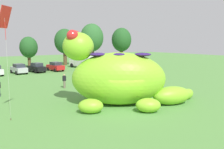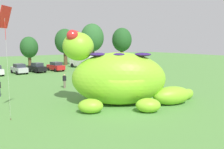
{
  "view_description": "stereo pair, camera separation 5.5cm",
  "coord_description": "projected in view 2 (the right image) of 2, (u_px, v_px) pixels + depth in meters",
  "views": [
    {
      "loc": [
        -11.67,
        -14.48,
        5.53
      ],
      "look_at": [
        0.68,
        2.66,
        2.56
      ],
      "focal_mm": 37.72,
      "sensor_mm": 36.0,
      "label": 1
    },
    {
      "loc": [
        -11.63,
        -14.51,
        5.53
      ],
      "look_at": [
        0.68,
        2.66,
        2.56
      ],
      "focal_mm": 37.72,
      "sensor_mm": 36.0,
      "label": 2
    }
  ],
  "objects": [
    {
      "name": "giant_inflatable_creature",
      "position": [
        119.0,
        78.0,
        20.58
      ],
      "size": [
        12.38,
        8.92,
        6.51
      ],
      "color": "#8CD12D",
      "rests_on": "ground"
    },
    {
      "name": "ground_plane",
      "position": [
        124.0,
        110.0,
        19.15
      ],
      "size": [
        160.0,
        160.0,
        0.0
      ],
      "primitive_type": "plane",
      "color": "#568E42"
    },
    {
      "name": "tree_centre_right",
      "position": [
        65.0,
        41.0,
        55.22
      ],
      "size": [
        4.79,
        4.79,
        8.51
      ],
      "color": "brown",
      "rests_on": "ground"
    },
    {
      "name": "tethered_flying_kite",
      "position": [
        5.0,
        19.0,
        15.72
      ],
      "size": [
        1.13,
        1.13,
        7.87
      ],
      "color": "brown",
      "rests_on": "ground"
    },
    {
      "name": "box_truck",
      "position": [
        83.0,
        60.0,
        49.38
      ],
      "size": [
        3.31,
        6.66,
        2.95
      ],
      "color": "silver",
      "rests_on": "ground"
    },
    {
      "name": "tree_mid_right",
      "position": [
        92.0,
        38.0,
        56.09
      ],
      "size": [
        5.51,
        5.51,
        9.77
      ],
      "color": "brown",
      "rests_on": "ground"
    },
    {
      "name": "car_red",
      "position": [
        56.0,
        66.0,
        44.53
      ],
      "size": [
        2.33,
        4.28,
        1.72
      ],
      "color": "red",
      "rests_on": "ground"
    },
    {
      "name": "car_silver",
      "position": [
        19.0,
        69.0,
        40.76
      ],
      "size": [
        2.2,
        4.23,
        1.72
      ],
      "color": "#B7BABF",
      "rests_on": "ground"
    },
    {
      "name": "tree_right",
      "position": [
        122.0,
        40.0,
        61.03
      ],
      "size": [
        5.11,
        5.11,
        9.06
      ],
      "color": "brown",
      "rests_on": "ground"
    },
    {
      "name": "spectator_wandering",
      "position": [
        65.0,
        81.0,
        28.05
      ],
      "size": [
        0.38,
        0.26,
        1.71
      ],
      "color": "#726656",
      "rests_on": "ground"
    },
    {
      "name": "car_black",
      "position": [
        37.0,
        68.0,
        42.55
      ],
      "size": [
        2.39,
        4.31,
        1.72
      ],
      "color": "black",
      "rests_on": "ground"
    },
    {
      "name": "tree_centre",
      "position": [
        29.0,
        47.0,
        49.41
      ],
      "size": [
        3.7,
        3.7,
        6.57
      ],
      "color": "brown",
      "rests_on": "ground"
    }
  ]
}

